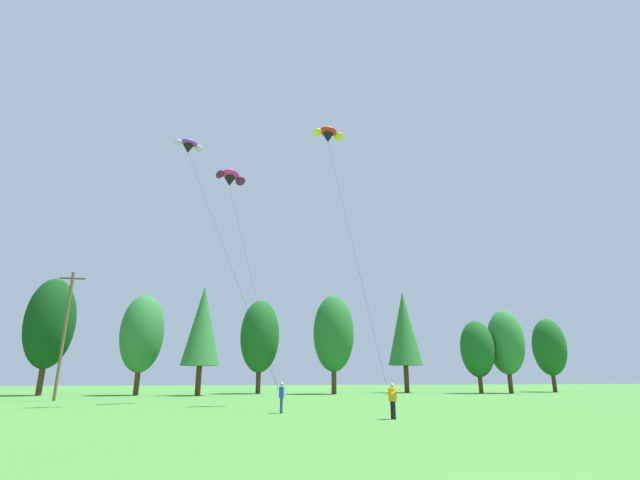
# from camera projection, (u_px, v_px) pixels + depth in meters

# --- Properties ---
(treeline_tree_c) EXTENTS (5.35, 5.35, 13.17)m
(treeline_tree_c) POSITION_uv_depth(u_px,v_px,m) (50.00, 323.00, 53.52)
(treeline_tree_c) COLOR #472D19
(treeline_tree_c) RESTS_ON ground_plane
(treeline_tree_d) EXTENTS (4.85, 4.85, 11.31)m
(treeline_tree_d) POSITION_uv_depth(u_px,v_px,m) (142.00, 333.00, 53.83)
(treeline_tree_d) COLOR #472D19
(treeline_tree_d) RESTS_ON ground_plane
(treeline_tree_e) EXTENTS (4.31, 4.31, 12.33)m
(treeline_tree_e) POSITION_uv_depth(u_px,v_px,m) (202.00, 325.00, 53.49)
(treeline_tree_e) COLOR #472D19
(treeline_tree_e) RESTS_ON ground_plane
(treeline_tree_f) EXTENTS (4.93, 4.93, 11.59)m
(treeline_tree_f) POSITION_uv_depth(u_px,v_px,m) (260.00, 336.00, 59.33)
(treeline_tree_f) COLOR #472D19
(treeline_tree_f) RESTS_ON ground_plane
(treeline_tree_g) EXTENTS (5.03, 5.03, 11.98)m
(treeline_tree_g) POSITION_uv_depth(u_px,v_px,m) (334.00, 333.00, 57.99)
(treeline_tree_g) COLOR #472D19
(treeline_tree_g) RESTS_ON ground_plane
(treeline_tree_h) EXTENTS (4.55, 4.55, 13.41)m
(treeline_tree_h) POSITION_uv_depth(u_px,v_px,m) (404.00, 328.00, 63.24)
(treeline_tree_h) COLOR #472D19
(treeline_tree_h) RESTS_ON ground_plane
(treeline_tree_i) EXTENTS (4.25, 4.25, 9.06)m
(treeline_tree_i) POSITION_uv_depth(u_px,v_px,m) (477.00, 349.00, 59.74)
(treeline_tree_i) COLOR #472D19
(treeline_tree_i) RESTS_ON ground_plane
(treeline_tree_j) EXTENTS (4.65, 4.65, 10.54)m
(treeline_tree_j) POSITION_uv_depth(u_px,v_px,m) (506.00, 342.00, 60.78)
(treeline_tree_j) COLOR #472D19
(treeline_tree_j) RESTS_ON ground_plane
(treeline_tree_k) EXTENTS (4.51, 4.51, 10.02)m
(treeline_tree_k) POSITION_uv_depth(u_px,v_px,m) (549.00, 347.00, 65.61)
(treeline_tree_k) COLOR #472D19
(treeline_tree_k) RESTS_ON ground_plane
(utility_pole) EXTENTS (2.20, 0.26, 11.33)m
(utility_pole) POSITION_uv_depth(u_px,v_px,m) (64.00, 331.00, 41.53)
(utility_pole) COLOR brown
(utility_pole) RESTS_ON ground_plane
(kite_flyer_near) EXTENTS (0.34, 0.60, 1.69)m
(kite_flyer_near) POSITION_uv_depth(u_px,v_px,m) (282.00, 395.00, 26.60)
(kite_flyer_near) COLOR navy
(kite_flyer_near) RESTS_ON ground_plane
(kite_flyer_mid) EXTENTS (0.67, 0.70, 1.69)m
(kite_flyer_mid) POSITION_uv_depth(u_px,v_px,m) (393.00, 398.00, 22.88)
(kite_flyer_mid) COLOR black
(kite_flyer_mid) RESTS_ON ground_plane
(parafoil_kite_high_purple) EXTENTS (8.38, 8.50, 19.53)m
(parafoil_kite_high_purple) POSITION_uv_depth(u_px,v_px,m) (189.00, 146.00, 37.99)
(parafoil_kite_high_purple) COLOR purple
(parafoil_kite_mid_red_yellow) EXTENTS (2.90, 12.25, 20.92)m
(parafoil_kite_mid_red_yellow) POSITION_uv_depth(u_px,v_px,m) (328.00, 135.00, 39.49)
(parafoil_kite_mid_red_yellow) COLOR red
(parafoil_kite_far_magenta) EXTENTS (5.18, 12.54, 18.85)m
(parafoil_kite_far_magenta) POSITION_uv_depth(u_px,v_px,m) (230.00, 178.00, 41.78)
(parafoil_kite_far_magenta) COLOR #D12893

